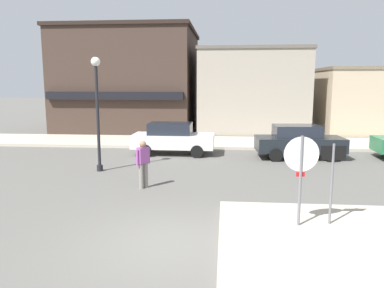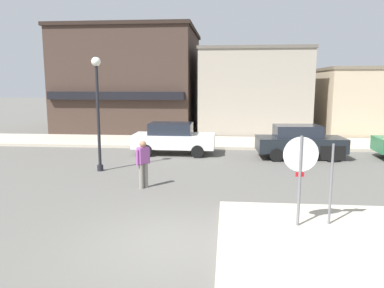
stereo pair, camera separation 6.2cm
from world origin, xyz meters
name	(u,v)px [view 1 (the left image)]	position (x,y,z in m)	size (l,w,h in m)	color
ground_plane	(174,244)	(0.00, 0.00, 0.00)	(160.00, 160.00, 0.00)	#5B5954
sidewalk_corner	(367,243)	(4.18, 0.25, 0.07)	(6.40, 4.80, 0.15)	#B7AD99
kerb_far	(206,142)	(0.00, 13.92, 0.07)	(80.00, 4.00, 0.15)	#B7AD99
stop_sign	(301,169)	(2.85, 1.01, 1.52)	(0.82, 0.09, 2.30)	slate
one_way_sign	(332,176)	(3.61, 1.18, 1.33)	(0.60, 0.07, 2.10)	slate
lamp_post	(97,97)	(-3.91, 6.63, 2.96)	(0.36, 0.36, 4.54)	black
parked_car_nearest	(173,138)	(-1.50, 10.49, 0.81)	(4.02, 1.91, 1.56)	white
parked_car_second	(299,141)	(4.52, 10.01, 0.81)	(4.09, 2.05, 1.56)	black
pedestrian_crossing_near	(143,163)	(-1.63, 4.35, 0.87)	(0.43, 0.47, 1.61)	gray
building_corner_shop	(131,81)	(-5.99, 20.35, 3.67)	(9.61, 9.36, 7.34)	#3D2D26
building_storefront_left_near	(251,91)	(2.88, 19.60, 2.90)	(7.35, 7.21, 5.80)	#9E9384
building_storefront_left_mid	(355,101)	(10.12, 19.53, 2.26)	(5.13, 6.91, 4.52)	tan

